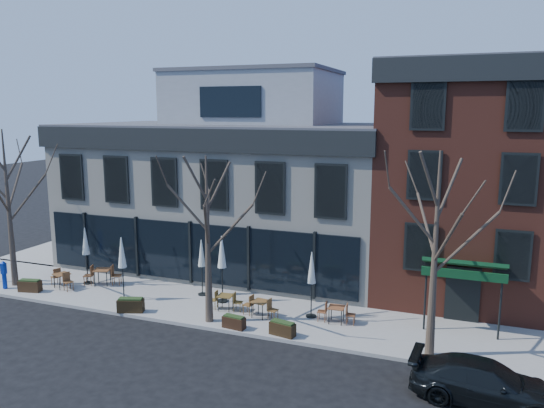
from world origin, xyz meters
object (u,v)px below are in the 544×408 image
(cafe_set_0, at_px, (62,279))
(umbrella_0, at_px, (86,244))
(call_box, at_px, (4,274))
(parked_sedan, at_px, (486,383))

(cafe_set_0, bearing_deg, umbrella_0, 53.11)
(cafe_set_0, bearing_deg, call_box, -156.94)
(call_box, height_order, umbrella_0, umbrella_0)
(cafe_set_0, bearing_deg, parked_sedan, -10.36)
(parked_sedan, distance_m, call_box, 22.51)
(call_box, bearing_deg, umbrella_0, 32.17)
(parked_sedan, height_order, call_box, call_box)
(cafe_set_0, distance_m, umbrella_0, 2.05)
(parked_sedan, relative_size, umbrella_0, 1.55)
(parked_sedan, distance_m, umbrella_0, 19.63)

